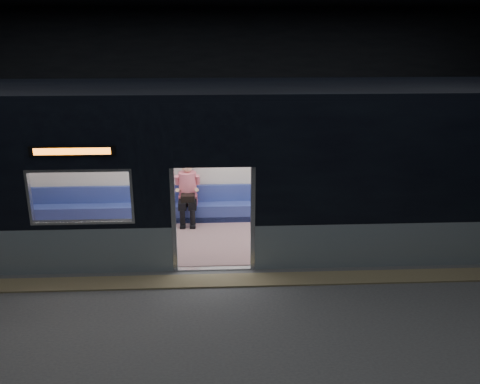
{
  "coord_description": "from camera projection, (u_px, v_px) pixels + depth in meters",
  "views": [
    {
      "loc": [
        0.06,
        -7.83,
        4.47
      ],
      "look_at": [
        0.56,
        2.3,
        1.15
      ],
      "focal_mm": 38.0,
      "sensor_mm": 36.0,
      "label": 1
    }
  ],
  "objects": [
    {
      "name": "station_floor",
      "position": [
        214.0,
        297.0,
        8.82
      ],
      "size": [
        24.0,
        14.0,
        0.01
      ],
      "primitive_type": "cube",
      "color": "#47494C",
      "rests_on": "ground"
    },
    {
      "name": "station_envelope",
      "position": [
        211.0,
        82.0,
        7.68
      ],
      "size": [
        24.0,
        14.0,
        5.0
      ],
      "color": "black",
      "rests_on": "station_floor"
    },
    {
      "name": "tactile_strip",
      "position": [
        214.0,
        281.0,
        9.34
      ],
      "size": [
        22.8,
        0.5,
        0.03
      ],
      "primitive_type": "cube",
      "color": "#8C7F59",
      "rests_on": "station_floor"
    },
    {
      "name": "metro_car",
      "position": [
        213.0,
        158.0,
        10.66
      ],
      "size": [
        18.0,
        3.04,
        3.35
      ],
      "color": "gray",
      "rests_on": "station_floor"
    },
    {
      "name": "passenger",
      "position": [
        188.0,
        189.0,
        11.89
      ],
      "size": [
        0.48,
        0.78,
        1.47
      ],
      "rotation": [
        0.0,
        0.0,
        0.15
      ],
      "color": "black",
      "rests_on": "metro_car"
    },
    {
      "name": "handbag",
      "position": [
        188.0,
        198.0,
        11.7
      ],
      "size": [
        0.38,
        0.36,
        0.16
      ],
      "primitive_type": "cube",
      "rotation": [
        0.0,
        0.0,
        0.32
      ],
      "color": "black",
      "rests_on": "passenger"
    },
    {
      "name": "transit_map",
      "position": [
        420.0,
        157.0,
        12.26
      ],
      "size": [
        0.98,
        0.03,
        0.64
      ],
      "primitive_type": "cube",
      "color": "white",
      "rests_on": "metro_car"
    }
  ]
}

